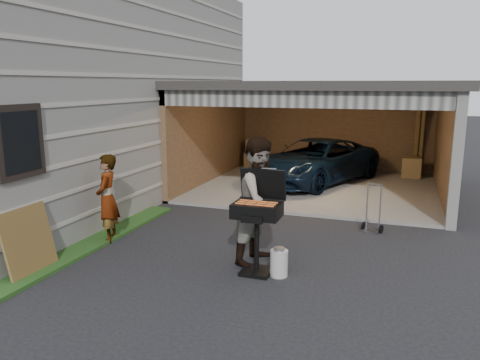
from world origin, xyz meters
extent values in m
plane|color=black|center=(0.00, 0.00, 0.00)|extent=(80.00, 80.00, 0.00)
cube|color=#474744|center=(-6.00, 4.00, 2.75)|extent=(7.00, 11.00, 5.50)
cube|color=#193814|center=(-2.25, -1.00, 0.03)|extent=(0.50, 8.00, 0.06)
cube|color=#605E59|center=(0.75, 6.50, 0.03)|extent=(6.50, 6.00, 0.06)
cube|color=#4E3324|center=(0.75, 9.43, 1.35)|extent=(6.50, 0.15, 2.70)
cube|color=#4E3324|center=(3.92, 6.50, 1.35)|extent=(0.15, 6.00, 2.70)
cube|color=#4E3324|center=(-2.42, 6.50, 1.35)|extent=(0.15, 6.00, 2.70)
cube|color=#2D2B28|center=(0.75, 6.50, 2.80)|extent=(6.80, 6.30, 0.20)
cube|color=#474744|center=(0.75, 3.58, 2.52)|extent=(6.50, 0.16, 0.36)
cube|color=silver|center=(0.75, 4.80, 2.62)|extent=(6.00, 2.40, 0.06)
cube|color=#474744|center=(3.90, 3.55, 1.35)|extent=(0.20, 0.18, 2.70)
cube|color=brown|center=(-1.80, 8.70, 0.31)|extent=(0.60, 0.50, 0.50)
cube|color=brown|center=(-1.80, 8.70, 0.79)|extent=(0.50, 0.45, 0.45)
cube|color=brown|center=(3.20, 8.60, 0.36)|extent=(0.55, 0.50, 0.60)
cube|color=brown|center=(3.38, 9.20, 1.20)|extent=(0.24, 0.43, 2.20)
imported|color=black|center=(0.57, 6.90, 0.62)|extent=(3.62, 4.88, 1.23)
imported|color=silver|center=(-2.10, 0.73, 0.81)|extent=(0.56, 0.68, 1.61)
imported|color=#4A251D|center=(0.80, 0.71, 1.01)|extent=(1.01, 1.16, 2.03)
cube|color=black|center=(0.90, 0.20, 0.03)|extent=(0.45, 0.45, 0.05)
cylinder|color=black|center=(0.90, 0.20, 0.48)|extent=(0.07, 0.07, 0.90)
cube|color=black|center=(0.90, 0.20, 1.00)|extent=(0.71, 0.49, 0.21)
cube|color=#59595B|center=(0.90, 0.20, 1.09)|extent=(0.64, 0.43, 0.02)
cube|color=black|center=(0.90, 0.51, 1.33)|extent=(0.71, 0.13, 0.49)
cylinder|color=#BAB9B5|center=(1.25, 0.21, 0.20)|extent=(0.34, 0.34, 0.40)
cube|color=brown|center=(-2.34, -0.96, 0.51)|extent=(0.26, 0.93, 1.03)
cube|color=slate|center=(2.40, 2.81, 0.02)|extent=(0.36, 0.30, 0.04)
cylinder|color=black|center=(2.27, 2.97, 0.08)|extent=(0.09, 0.16, 0.16)
cylinder|color=black|center=(2.61, 2.85, 0.08)|extent=(0.09, 0.16, 0.16)
cylinder|color=slate|center=(2.31, 2.96, 0.49)|extent=(0.03, 0.03, 0.94)
cylinder|color=slate|center=(2.56, 2.86, 0.49)|extent=(0.03, 0.03, 0.94)
cylinder|color=slate|center=(2.44, 2.91, 0.94)|extent=(0.26, 0.12, 0.03)
camera|label=1|loc=(2.87, -6.23, 2.85)|focal=35.00mm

